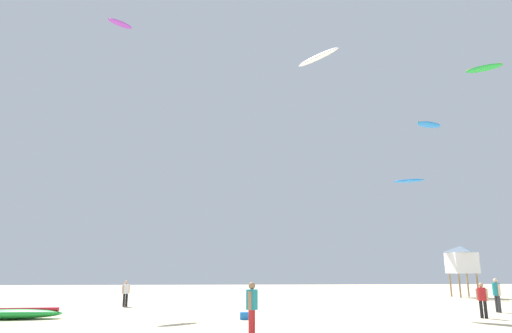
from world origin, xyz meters
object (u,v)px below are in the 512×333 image
(cooler_box, at_px, (246,316))
(kite_aloft_2, at_px, (429,125))
(person_midground, at_px, (126,291))
(kite_aloft_0, at_px, (318,57))
(kite_aloft_4, at_px, (484,68))
(person_right, at_px, (482,297))
(kite_grounded_near, at_px, (12,314))
(kite_aloft_1, at_px, (409,181))
(kite_aloft_5, at_px, (120,24))
(lifeguard_tower, at_px, (461,259))
(person_left, at_px, (497,292))
(person_foreground, at_px, (252,305))

(cooler_box, bearing_deg, kite_aloft_2, 41.34)
(person_midground, xyz_separation_m, kite_aloft_0, (12.39, -0.26, 15.93))
(kite_aloft_0, distance_m, kite_aloft_4, 18.95)
(cooler_box, bearing_deg, person_right, -1.58)
(kite_grounded_near, height_order, cooler_box, kite_grounded_near)
(person_midground, relative_size, kite_aloft_1, 0.56)
(kite_aloft_4, bearing_deg, person_midground, -165.94)
(cooler_box, bearing_deg, kite_aloft_0, 54.77)
(person_right, height_order, cooler_box, person_right)
(kite_aloft_2, bearing_deg, kite_aloft_4, 8.20)
(kite_aloft_0, bearing_deg, kite_aloft_2, 31.66)
(kite_aloft_5, bearing_deg, person_midground, -58.55)
(lifeguard_tower, xyz_separation_m, cooler_box, (-18.73, -15.71, -2.89))
(person_right, xyz_separation_m, kite_aloft_1, (4.61, 18.09, 9.14))
(person_left, distance_m, kite_aloft_5, 32.32)
(person_foreground, bearing_deg, person_left, -128.29)
(person_right, xyz_separation_m, cooler_box, (-11.01, 0.30, -0.77))
(lifeguard_tower, xyz_separation_m, kite_aloft_0, (-13.36, -8.10, 13.78))
(lifeguard_tower, bearing_deg, kite_aloft_5, -172.84)
(person_foreground, height_order, kite_aloft_5, kite_aloft_5)
(person_foreground, bearing_deg, person_midground, -41.38)
(kite_aloft_4, bearing_deg, kite_aloft_2, -171.80)
(cooler_box, distance_m, kite_aloft_4, 33.66)
(kite_aloft_0, bearing_deg, cooler_box, -125.23)
(person_foreground, xyz_separation_m, lifeguard_tower, (18.83, 21.21, 2.02))
(kite_aloft_1, bearing_deg, person_foreground, -124.02)
(kite_grounded_near, height_order, kite_aloft_2, kite_aloft_2)
(cooler_box, bearing_deg, person_left, 10.36)
(kite_aloft_0, height_order, kite_aloft_1, kite_aloft_0)
(lifeguard_tower, relative_size, kite_aloft_5, 2.10)
(kite_aloft_1, xyz_separation_m, kite_aloft_2, (0.70, -3.42, 4.24))
(person_foreground, xyz_separation_m, cooler_box, (0.09, 5.50, -0.88))
(person_right, xyz_separation_m, lifeguard_tower, (7.72, 16.02, 2.12))
(person_midground, height_order, kite_aloft_4, kite_aloft_4)
(person_midground, height_order, person_right, person_right)
(kite_grounded_near, bearing_deg, kite_aloft_5, 85.30)
(person_foreground, xyz_separation_m, kite_aloft_5, (-9.54, 17.65, 20.45))
(person_midground, xyz_separation_m, kite_aloft_2, (23.34, 6.49, 13.41))
(person_foreground, distance_m, person_midground, 15.05)
(kite_aloft_4, bearing_deg, person_right, -126.24)
(person_midground, height_order, lifeguard_tower, lifeguard_tower)
(person_midground, xyz_separation_m, lifeguard_tower, (25.75, 7.85, 2.15))
(kite_grounded_near, xyz_separation_m, kite_aloft_2, (26.89, 13.59, 14.06))
(person_foreground, relative_size, cooler_box, 3.17)
(person_midground, relative_size, person_left, 0.88)
(lifeguard_tower, bearing_deg, cooler_box, -140.01)
(person_right, distance_m, kite_aloft_5, 31.69)
(kite_grounded_near, distance_m, kite_aloft_0, 24.00)
(kite_aloft_4, bearing_deg, kite_aloft_5, -174.50)
(kite_aloft_4, relative_size, kite_aloft_5, 1.52)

